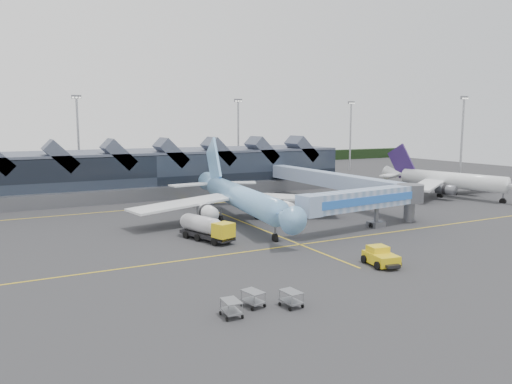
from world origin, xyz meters
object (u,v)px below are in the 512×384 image
jet_bridge (372,199)px  fuel_truck (205,227)px  pushback_tug (381,257)px  regional_jet (447,180)px  main_airliner (239,197)px

jet_bridge → fuel_truck: (-25.06, 4.37, -2.54)m
fuel_truck → pushback_tug: size_ratio=1.93×
regional_jet → pushback_tug: size_ratio=6.58×
regional_jet → main_airliner: bearing=172.6°
fuel_truck → jet_bridge: bearing=-27.9°
main_airliner → pushback_tug: bearing=-77.1°
fuel_truck → pushback_tug: fuel_truck is taller
main_airliner → regional_jet: main_airliner is taller
regional_jet → pushback_tug: bearing=-156.4°
main_airliner → fuel_truck: bearing=-127.1°
jet_bridge → fuel_truck: 25.56m
regional_jet → pushback_tug: (-48.30, -33.38, -2.61)m
jet_bridge → pushback_tug: size_ratio=4.97×
jet_bridge → pushback_tug: jet_bridge is taller
fuel_truck → pushback_tug: bearing=-75.8°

